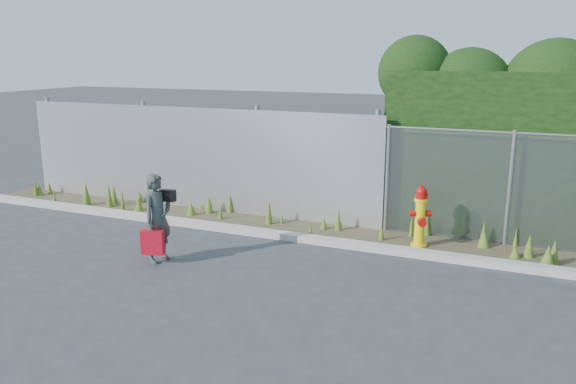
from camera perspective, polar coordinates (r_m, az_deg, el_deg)
The scene contains 8 objects.
ground at distance 8.59m, azimuth -1.78°, elevation -8.76°, with size 80.00×80.00×0.00m, color #38383B.
curb at distance 10.13m, azimuth 2.45°, elevation -4.83°, with size 16.00×0.22×0.12m, color #AEA59D.
weed_strip at distance 10.67m, azimuth 4.87°, elevation -3.49°, with size 16.00×1.30×0.54m.
corrugated_fence at distance 12.33m, azimuth -9.81°, elevation 3.37°, with size 8.50×0.21×2.30m.
fire_hydrant at distance 10.01m, azimuth 13.27°, elevation -2.52°, with size 0.37×0.34×1.12m.
woman at distance 9.28m, azimuth -13.08°, elevation -2.60°, with size 0.53×0.35×1.46m, color #106A5D.
red_tote_bag at distance 9.25m, azimuth -13.61°, elevation -4.99°, with size 0.36×0.13×0.47m.
black_shoulder_bag at distance 9.22m, azimuth -12.10°, elevation -0.36°, with size 0.25×0.10×0.19m.
Camera 1 is at (3.30, -7.21, 3.30)m, focal length 35.00 mm.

